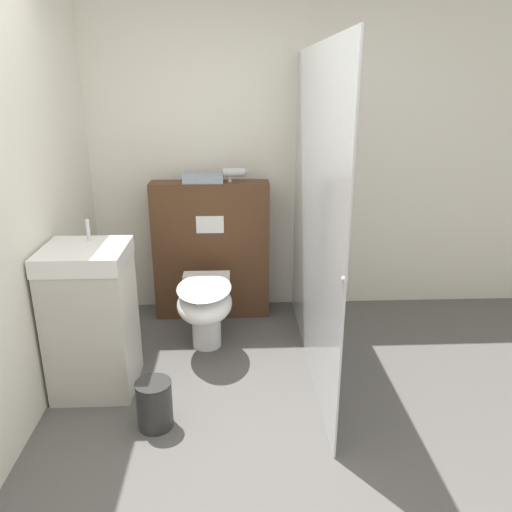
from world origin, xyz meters
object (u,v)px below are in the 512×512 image
(sink_vanity, at_px, (92,319))
(waste_bin, at_px, (155,404))
(hair_drier, at_px, (235,173))
(toilet, at_px, (205,305))

(sink_vanity, height_order, waste_bin, sink_vanity)
(hair_drier, distance_m, waste_bin, 1.90)
(toilet, height_order, sink_vanity, sink_vanity)
(sink_vanity, xyz_separation_m, waste_bin, (0.43, -0.43, -0.34))
(sink_vanity, bearing_deg, waste_bin, -44.70)
(hair_drier, height_order, waste_bin, hair_drier)
(toilet, bearing_deg, hair_drier, 68.53)
(toilet, xyz_separation_m, hair_drier, (0.23, 0.59, 0.87))
(hair_drier, xyz_separation_m, waste_bin, (-0.49, -1.48, -1.08))
(sink_vanity, distance_m, waste_bin, 0.70)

